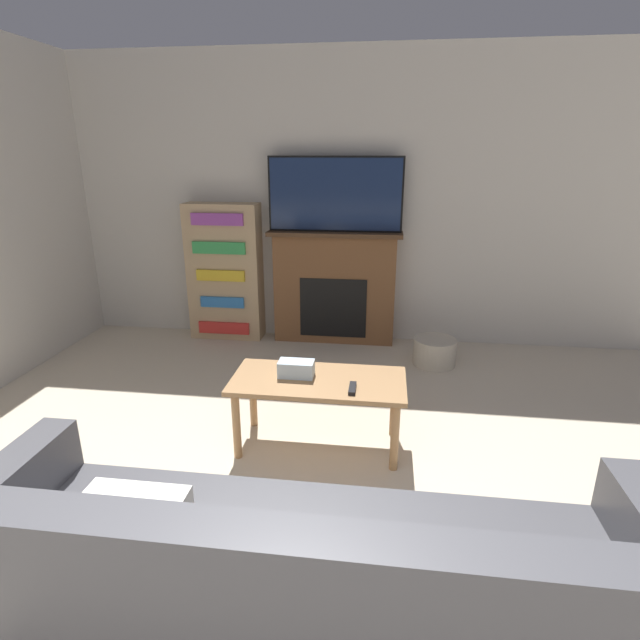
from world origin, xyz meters
The scene contains 9 objects.
wall_back centered at (0.00, 4.26, 1.35)m, with size 6.11×0.06×2.70m.
fireplace centered at (-0.01, 4.12, 0.55)m, with size 1.27×0.28×1.09m.
tv centered at (-0.01, 4.10, 1.43)m, with size 1.24×0.03×0.68m.
couch centered at (0.22, 0.78, 0.29)m, with size 2.56×0.86×0.84m.
coffee_table centered at (0.09, 2.21, 0.41)m, with size 1.08×0.51×0.47m.
tissue_box centered at (-0.06, 2.23, 0.52)m, with size 0.22×0.12×0.10m.
remote_control centered at (0.31, 2.08, 0.48)m, with size 0.04×0.15×0.02m.
bookshelf centered at (-1.10, 4.10, 0.67)m, with size 0.72×0.29×1.34m.
storage_basket centered at (0.94, 3.64, 0.12)m, with size 0.38×0.38×0.24m.
Camera 1 is at (0.46, -0.57, 1.80)m, focal length 28.00 mm.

